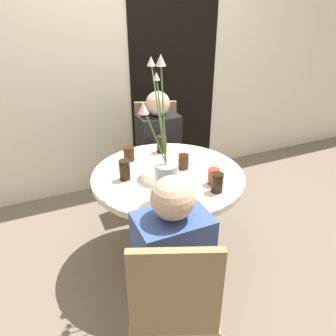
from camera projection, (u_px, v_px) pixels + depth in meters
The scene contains 17 objects.
ground_plane at pixel (168, 254), 2.49m from camera, with size 16.00×16.00×0.00m, color #6B5B4C.
wall_back at pixel (111, 53), 2.89m from camera, with size 8.00×0.05×2.60m.
doorway_panel at pixel (174, 79), 3.21m from camera, with size 0.90×0.01×2.05m.
dining_table at pixel (168, 191), 2.23m from camera, with size 1.01×1.01×0.70m.
chair_near_front at pixel (157, 147), 3.03m from camera, with size 0.50×0.50×0.91m.
chair_left_flank at pixel (174, 302), 1.48m from camera, with size 0.52×0.52×0.91m.
birthday_cake at pixel (159, 173), 2.09m from camera, with size 0.24×0.24×0.12m.
flower_vase at pixel (165, 172), 1.79m from camera, with size 0.22×0.29×0.79m.
side_plate at pixel (191, 157), 2.39m from camera, with size 0.21×0.21×0.01m.
drink_glass_0 at pixel (214, 177), 2.03m from camera, with size 0.07×0.07×0.10m.
drink_glass_1 at pixel (129, 154), 2.32m from camera, with size 0.08×0.08×0.10m.
drink_glass_2 at pixel (162, 144), 2.44m from camera, with size 0.08×0.08×0.13m.
drink_glass_3 at pixel (217, 183), 1.94m from camera, with size 0.07×0.07×0.12m.
drink_glass_4 at pixel (184, 162), 2.21m from camera, with size 0.07×0.07×0.10m.
drink_glass_5 at pixel (125, 170), 2.07m from camera, with size 0.07×0.07×0.13m.
person_woman at pixel (159, 155), 2.89m from camera, with size 0.34×0.24×1.07m.
person_guest at pixel (172, 277), 1.63m from camera, with size 0.34×0.24×1.07m.
Camera 1 is at (-0.77, -1.74, 1.74)m, focal length 35.00 mm.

